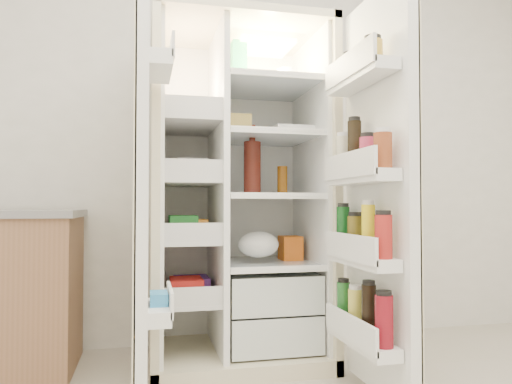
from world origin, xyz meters
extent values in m
cube|color=white|center=(0.00, 2.00, 1.35)|extent=(4.00, 0.02, 2.70)
cube|color=beige|center=(-0.09, 1.93, 0.90)|extent=(0.92, 0.04, 1.80)
cube|color=beige|center=(-0.53, 1.60, 0.90)|extent=(0.04, 0.70, 1.80)
cube|color=beige|center=(0.35, 1.60, 0.90)|extent=(0.04, 0.70, 1.80)
cube|color=beige|center=(-0.09, 1.60, 1.78)|extent=(0.92, 0.70, 0.04)
cube|color=beige|center=(-0.09, 1.60, 0.04)|extent=(0.92, 0.70, 0.08)
cube|color=white|center=(-0.09, 1.90, 0.92)|extent=(0.84, 0.02, 1.68)
cube|color=white|center=(-0.50, 1.60, 0.92)|extent=(0.02, 0.62, 1.68)
cube|color=white|center=(0.32, 1.60, 0.92)|extent=(0.02, 0.62, 1.68)
cube|color=white|center=(-0.20, 1.60, 0.92)|extent=(0.03, 0.62, 1.68)
cube|color=silver|center=(0.07, 1.58, 0.18)|extent=(0.47, 0.52, 0.19)
cube|color=silver|center=(0.07, 1.58, 0.39)|extent=(0.47, 0.52, 0.19)
cube|color=#FFD18C|center=(0.07, 1.65, 1.72)|extent=(0.30, 0.30, 0.02)
cube|color=silver|center=(-0.35, 1.60, 0.35)|extent=(0.28, 0.58, 0.02)
cube|color=silver|center=(-0.35, 1.60, 0.65)|extent=(0.28, 0.58, 0.02)
cube|color=silver|center=(-0.35, 1.60, 0.95)|extent=(0.28, 0.58, 0.02)
cube|color=silver|center=(-0.35, 1.60, 1.25)|extent=(0.28, 0.58, 0.02)
cube|color=white|center=(0.07, 1.60, 0.52)|extent=(0.49, 0.58, 0.01)
cube|color=white|center=(0.07, 1.60, 0.88)|extent=(0.49, 0.58, 0.01)
cube|color=white|center=(0.07, 1.60, 1.20)|extent=(0.49, 0.58, 0.02)
cube|color=white|center=(0.07, 1.60, 1.48)|extent=(0.49, 0.58, 0.02)
cube|color=red|center=(-0.35, 1.60, 0.41)|extent=(0.16, 0.20, 0.10)
cube|color=#24842E|center=(-0.35, 1.60, 0.72)|extent=(0.14, 0.18, 0.12)
cube|color=white|center=(-0.35, 1.60, 0.99)|extent=(0.20, 0.22, 0.07)
cube|color=orange|center=(-0.35, 1.60, 1.33)|extent=(0.15, 0.16, 0.14)
cube|color=#6B37A7|center=(-0.35, 1.60, 0.40)|extent=(0.18, 0.20, 0.09)
cube|color=orange|center=(-0.35, 1.60, 0.71)|extent=(0.14, 0.18, 0.10)
cube|color=white|center=(-0.35, 1.60, 1.02)|extent=(0.16, 0.16, 0.12)
sphere|color=orange|center=(-0.06, 1.50, 0.12)|extent=(0.07, 0.07, 0.07)
sphere|color=orange|center=(0.03, 1.54, 0.12)|extent=(0.07, 0.07, 0.07)
sphere|color=orange|center=(0.13, 1.50, 0.12)|extent=(0.07, 0.07, 0.07)
sphere|color=orange|center=(-0.01, 1.64, 0.12)|extent=(0.07, 0.07, 0.07)
sphere|color=orange|center=(0.09, 1.62, 0.12)|extent=(0.07, 0.07, 0.07)
sphere|color=orange|center=(0.19, 1.58, 0.12)|extent=(0.07, 0.07, 0.07)
sphere|color=orange|center=(-0.09, 1.58, 0.12)|extent=(0.07, 0.07, 0.07)
sphere|color=orange|center=(0.15, 1.64, 0.12)|extent=(0.07, 0.07, 0.07)
ellipsoid|color=#446E24|center=(0.07, 1.60, 0.40)|extent=(0.26, 0.24, 0.11)
cylinder|color=#49160F|center=(-0.02, 1.55, 1.03)|extent=(0.09, 0.09, 0.28)
cylinder|color=brown|center=(0.15, 1.57, 0.97)|extent=(0.05, 0.05, 0.16)
cube|color=#227E4C|center=(-0.08, 1.60, 1.60)|extent=(0.08, 0.08, 0.23)
cylinder|color=silver|center=(0.19, 1.62, 1.54)|extent=(0.11, 0.11, 0.10)
cylinder|color=#B47629|center=(0.02, 1.64, 1.53)|extent=(0.07, 0.07, 0.09)
cube|color=white|center=(0.22, 1.53, 1.24)|extent=(0.22, 0.09, 0.06)
cube|color=#AC8F45|center=(-0.12, 1.56, 1.26)|extent=(0.17, 0.10, 0.11)
ellipsoid|color=silver|center=(0.01, 1.54, 0.60)|extent=(0.22, 0.20, 0.14)
cube|color=orange|center=(0.23, 1.65, 0.59)|extent=(0.11, 0.13, 0.13)
cube|color=white|center=(-0.59, 1.05, 0.90)|extent=(0.05, 0.40, 1.72)
cube|color=beige|center=(-0.61, 1.05, 0.90)|extent=(0.01, 0.40, 1.72)
cube|color=white|center=(-0.52, 1.05, 0.40)|extent=(0.09, 0.32, 0.06)
cube|color=white|center=(-0.52, 1.05, 1.40)|extent=(0.09, 0.32, 0.06)
cube|color=#338CCC|center=(-0.52, 1.05, 0.43)|extent=(0.07, 0.12, 0.10)
cube|color=white|center=(0.41, 0.96, 0.90)|extent=(0.05, 0.58, 1.72)
cube|color=beige|center=(0.44, 0.96, 0.90)|extent=(0.01, 0.58, 1.72)
cube|color=white|center=(0.33, 0.96, 0.26)|extent=(0.11, 0.50, 0.05)
cube|color=white|center=(0.33, 0.96, 0.60)|extent=(0.11, 0.50, 0.05)
cube|color=white|center=(0.33, 0.96, 0.95)|extent=(0.11, 0.50, 0.05)
cube|color=white|center=(0.33, 0.96, 1.38)|extent=(0.11, 0.50, 0.05)
cylinder|color=maroon|center=(0.33, 0.76, 0.39)|extent=(0.07, 0.07, 0.20)
cylinder|color=black|center=(0.33, 0.89, 0.40)|extent=(0.06, 0.06, 0.22)
cylinder|color=gold|center=(0.33, 1.02, 0.38)|extent=(0.06, 0.06, 0.18)
cylinder|color=#236A27|center=(0.33, 1.15, 0.38)|extent=(0.06, 0.06, 0.19)
cylinder|color=#A41F1B|center=(0.33, 0.76, 0.71)|extent=(0.07, 0.07, 0.17)
cylinder|color=yellow|center=(0.33, 0.89, 0.73)|extent=(0.06, 0.06, 0.21)
cylinder|color=brown|center=(0.33, 1.02, 0.70)|extent=(0.07, 0.07, 0.16)
cylinder|color=#124F1A|center=(0.33, 1.15, 0.72)|extent=(0.06, 0.06, 0.20)
cylinder|color=brown|center=(0.33, 0.76, 1.04)|extent=(0.07, 0.07, 0.14)
cylinder|color=#AC2C4A|center=(0.33, 0.89, 1.04)|extent=(0.07, 0.07, 0.14)
cylinder|color=black|center=(0.33, 1.02, 1.09)|extent=(0.06, 0.06, 0.23)
cylinder|color=beige|center=(0.33, 1.15, 1.06)|extent=(0.06, 0.06, 0.18)
cylinder|color=#AD892B|center=(0.33, 0.84, 1.45)|extent=(0.08, 0.08, 0.10)
cylinder|color=olive|center=(0.33, 1.06, 1.45)|extent=(0.08, 0.08, 0.10)
camera|label=1|loc=(-0.58, -0.96, 0.83)|focal=34.00mm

